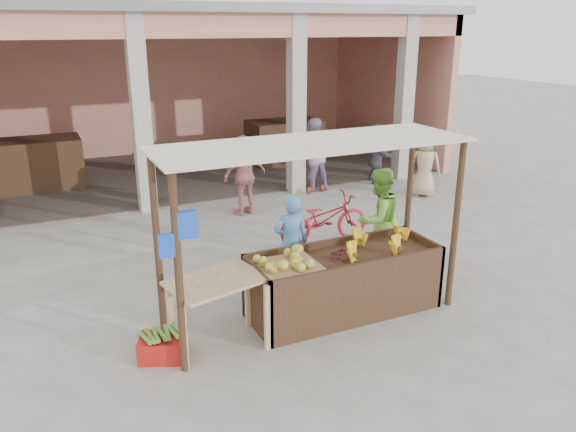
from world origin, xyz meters
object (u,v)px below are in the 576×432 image
fruit_stall (344,285)px  vendor_blue (291,240)px  vendor_green (378,217)px  side_table (217,290)px  red_crate (163,348)px  motorcycle (324,218)px

fruit_stall → vendor_blue: bearing=109.3°
fruit_stall → vendor_green: (1.21, 1.02, 0.48)m
fruit_stall → side_table: 1.87m
red_crate → vendor_green: (3.73, 1.12, 0.74)m
motorcycle → vendor_blue: bearing=139.7°
vendor_blue → motorcycle: 1.99m
side_table → vendor_blue: bearing=22.5°
vendor_green → vendor_blue: bearing=-8.5°
vendor_blue → motorcycle: vendor_blue is taller
red_crate → motorcycle: size_ratio=0.30×
side_table → vendor_green: 3.25m
vendor_green → red_crate: bearing=6.3°
red_crate → vendor_blue: size_ratio=0.35×
vendor_blue → vendor_green: vendor_green is taller
fruit_stall → motorcycle: bearing=67.5°
red_crate → fruit_stall: bearing=25.0°
red_crate → vendor_green: bearing=39.4°
red_crate → motorcycle: (3.52, 2.52, 0.33)m
side_table → motorcycle: 3.82m
fruit_stall → vendor_blue: 1.09m
side_table → vendor_blue: vendor_blue is taller
side_table → red_crate: size_ratio=2.34×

